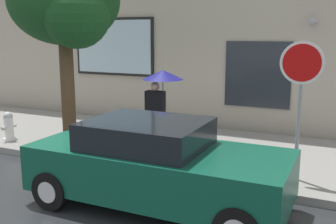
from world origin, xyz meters
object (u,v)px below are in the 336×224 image
Objects in this scene: fire_hydrant at (9,126)px; street_tree at (66,5)px; parked_car at (156,165)px; pedestrian_with_umbrella at (160,86)px; stop_sign at (301,83)px.

street_tree reaches higher than fire_hydrant.
street_tree reaches higher than parked_car.
stop_sign is at bearing -16.39° from pedestrian_with_umbrella.
fire_hydrant is (-4.99, 1.64, -0.21)m from parked_car.
parked_car is 5.69× the size of fire_hydrant.
parked_car is at bearing -28.70° from street_tree.
fire_hydrant is 4.03m from pedestrian_with_umbrella.
stop_sign is at bearing 2.05° from street_tree.
parked_car is 4.36m from street_tree.
parked_car is 2.29× the size of pedestrian_with_umbrella.
stop_sign is (4.96, 0.18, -1.47)m from street_tree.
stop_sign is (6.94, 0.18, 1.43)m from fire_hydrant.
stop_sign is (1.95, 1.82, 1.23)m from parked_car.
street_tree is at bearing 151.30° from parked_car.
pedestrian_with_umbrella is 2.75m from street_tree.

